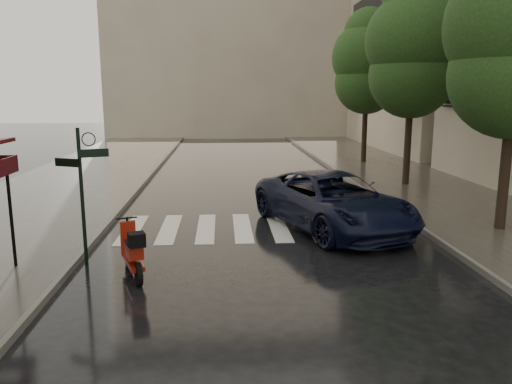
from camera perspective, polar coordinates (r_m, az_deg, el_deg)
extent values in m
plane|color=black|center=(9.04, -16.09, -14.26)|extent=(120.00, 120.00, 0.00)
cube|color=#38332D|center=(21.30, -21.30, 0.26)|extent=(6.00, 60.00, 0.12)
cube|color=#38332D|center=(21.98, 18.52, 0.76)|extent=(5.50, 60.00, 0.12)
cube|color=#595651|center=(20.59, -13.18, 0.42)|extent=(0.12, 60.00, 0.16)
cube|color=#595651|center=(21.07, 11.46, 0.73)|extent=(0.12, 60.00, 0.16)
cube|color=silver|center=(14.71, -13.95, -4.16)|extent=(0.50, 3.20, 0.01)
cube|color=silver|center=(14.56, -9.87, -4.15)|extent=(0.50, 3.20, 0.01)
cube|color=silver|center=(14.49, -5.72, -4.12)|extent=(0.50, 3.20, 0.01)
cube|color=silver|center=(14.49, -1.56, -4.06)|extent=(0.50, 3.20, 0.01)
cube|color=silver|center=(14.57, 2.58, -3.99)|extent=(0.50, 3.20, 0.01)
cube|color=silver|center=(14.72, 6.65, -3.89)|extent=(0.50, 3.20, 0.01)
cube|color=silver|center=(14.95, 10.62, -3.78)|extent=(0.50, 3.20, 0.01)
cube|color=silver|center=(15.25, 14.45, -3.65)|extent=(0.50, 3.20, 0.01)
cylinder|color=black|center=(11.91, -26.22, -2.21)|extent=(0.07, 0.07, 2.35)
cylinder|color=black|center=(11.62, -19.24, -0.70)|extent=(0.08, 0.08, 3.10)
cube|color=black|center=(11.39, -18.11, 4.25)|extent=(0.62, 0.26, 0.18)
cube|color=black|center=(11.57, -20.84, 3.17)|extent=(0.56, 0.29, 0.18)
cube|color=tan|center=(37.38, 20.28, 18.89)|extent=(8.00, 16.00, 18.50)
cube|color=tan|center=(46.40, -2.65, 18.84)|extent=(22.00, 6.00, 20.00)
cylinder|color=black|center=(15.17, 26.73, 4.06)|extent=(0.28, 0.28, 4.26)
cylinder|color=black|center=(21.42, 17.03, 6.80)|extent=(0.28, 0.28, 4.48)
sphere|color=black|center=(21.38, 17.37, 12.58)|extent=(3.40, 3.40, 3.40)
sphere|color=black|center=(21.47, 17.59, 16.20)|extent=(3.80, 3.80, 3.80)
sphere|color=black|center=(21.63, 17.80, 19.57)|extent=(2.60, 2.60, 2.60)
cylinder|color=black|center=(28.12, 12.33, 7.85)|extent=(0.28, 0.28, 4.37)
sphere|color=black|center=(28.09, 12.52, 12.14)|extent=(3.40, 3.40, 3.40)
sphere|color=black|center=(28.15, 12.63, 14.84)|extent=(3.80, 3.80, 3.80)
sphere|color=black|center=(28.26, 12.75, 17.36)|extent=(2.60, 2.60, 2.60)
cylinder|color=black|center=(10.46, -13.28, -9.12)|extent=(0.26, 0.49, 0.48)
cylinder|color=black|center=(11.63, -14.41, -7.08)|extent=(0.26, 0.49, 0.48)
cube|color=maroon|center=(11.04, -13.92, -7.61)|extent=(0.70, 1.33, 0.10)
cube|color=maroon|center=(10.71, -13.76, -6.49)|extent=(0.47, 0.62, 0.28)
cube|color=maroon|center=(11.35, -14.40, -5.09)|extent=(0.34, 0.22, 0.75)
cylinder|color=black|center=(11.34, -14.59, -2.90)|extent=(0.45, 0.19, 0.04)
cube|color=black|center=(10.26, -13.49, -5.32)|extent=(0.40, 0.39, 0.28)
imported|color=black|center=(14.39, 8.76, -1.04)|extent=(4.43, 6.32, 1.60)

